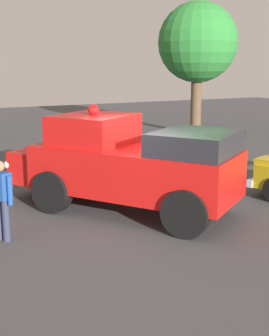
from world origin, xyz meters
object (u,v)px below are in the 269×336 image
at_px(spectator_standing, 1,195).
at_px(vintage_fire_truck, 126,163).
at_px(oak_tree_left, 198,43).
at_px(traffic_cone, 109,165).

bearing_deg(spectator_standing, vintage_fire_truck, -168.74).
distance_m(oak_tree_left, traffic_cone, 10.59).
bearing_deg(traffic_cone, spectator_standing, 45.20).
height_order(spectator_standing, traffic_cone, spectator_standing).
xyz_separation_m(vintage_fire_truck, traffic_cone, (-1.23, -3.77, -0.89)).
bearing_deg(traffic_cone, oak_tree_left, -141.35).
distance_m(spectator_standing, oak_tree_left, 16.27).
distance_m(spectator_standing, traffic_cone, 6.23).
relative_size(vintage_fire_truck, traffic_cone, 9.66).
relative_size(spectator_standing, traffic_cone, 2.64).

